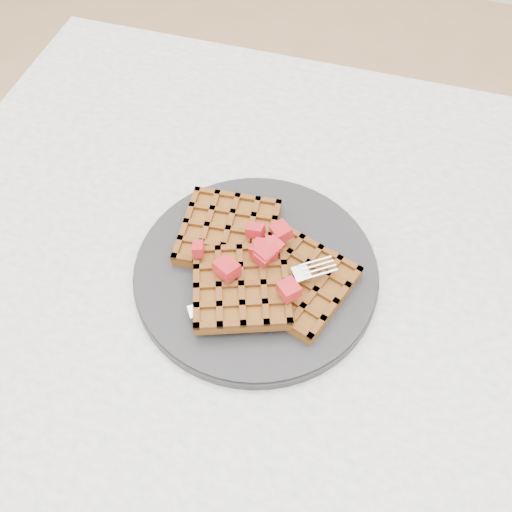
# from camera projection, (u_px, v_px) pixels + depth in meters

# --- Properties ---
(ground) EXTENTS (4.00, 4.00, 0.00)m
(ground) POSITION_uv_depth(u_px,v_px,m) (320.00, 466.00, 1.28)
(ground) COLOR tan
(ground) RESTS_ON ground
(table) EXTENTS (1.20, 0.80, 0.75)m
(table) POSITION_uv_depth(u_px,v_px,m) (365.00, 338.00, 0.76)
(table) COLOR silver
(table) RESTS_ON ground
(plate) EXTENTS (0.29, 0.29, 0.02)m
(plate) POSITION_uv_depth(u_px,v_px,m) (256.00, 272.00, 0.67)
(plate) COLOR black
(plate) RESTS_ON table
(waffles) EXTENTS (0.22, 0.20, 0.03)m
(waffles) POSITION_uv_depth(u_px,v_px,m) (255.00, 265.00, 0.65)
(waffles) COLOR brown
(waffles) RESTS_ON plate
(strawberry_pile) EXTENTS (0.15, 0.15, 0.02)m
(strawberry_pile) POSITION_uv_depth(u_px,v_px,m) (256.00, 249.00, 0.63)
(strawberry_pile) COLOR maroon
(strawberry_pile) RESTS_ON waffles
(fork) EXTENTS (0.16, 0.12, 0.02)m
(fork) POSITION_uv_depth(u_px,v_px,m) (273.00, 290.00, 0.64)
(fork) COLOR silver
(fork) RESTS_ON plate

